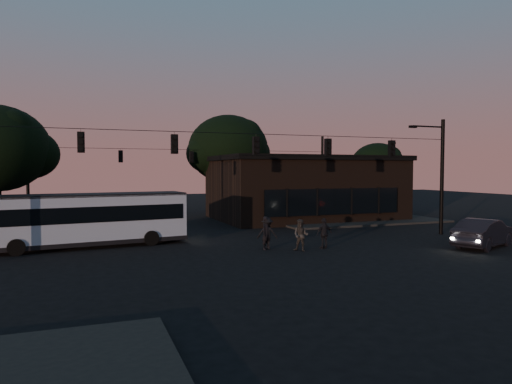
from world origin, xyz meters
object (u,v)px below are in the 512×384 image
object	(u,v)px
pedestrian_d	(267,233)
pedestrian_a	(267,233)
pedestrian_b	(301,235)
pedestrian_c	(324,233)
bus	(90,217)
building	(304,187)
car	(484,233)

from	to	relation	value
pedestrian_d	pedestrian_a	bearing A→B (deg)	73.89
pedestrian_b	pedestrian_c	bearing A→B (deg)	55.20
bus	pedestrian_c	bearing A→B (deg)	-29.73
bus	pedestrian_d	distance (m)	9.77
building	pedestrian_d	world-z (taller)	building
car	pedestrian_d	size ratio (longest dim) A/B	2.81
pedestrian_b	pedestrian_d	world-z (taller)	pedestrian_d
pedestrian_b	pedestrian_c	xyz separation A→B (m)	(1.53, 0.26, -0.01)
building	pedestrian_a	world-z (taller)	building
pedestrian_a	pedestrian_b	bearing A→B (deg)	-64.51
bus	pedestrian_d	bearing A→B (deg)	-31.45
pedestrian_c	pedestrian_d	bearing A→B (deg)	-24.40
car	bus	bearing A→B (deg)	47.23
pedestrian_c	pedestrian_a	bearing A→B (deg)	-21.91
bus	car	xyz separation A→B (m)	(20.14, -7.74, -0.85)
building	car	size ratio (longest dim) A/B	3.24
pedestrian_d	pedestrian_c	bearing A→B (deg)	-176.33
car	pedestrian_b	distance (m)	10.20
car	pedestrian_b	xyz separation A→B (m)	(-9.90, 2.45, 0.05)
bus	pedestrian_d	world-z (taller)	bus
building	pedestrian_b	distance (m)	16.23
bus	car	distance (m)	21.59
pedestrian_a	pedestrian_d	world-z (taller)	pedestrian_a
pedestrian_d	car	bearing A→B (deg)	-176.56
car	pedestrian_a	distance (m)	11.93
pedestrian_b	pedestrian_c	size ratio (longest dim) A/B	1.02
bus	pedestrian_c	size ratio (longest dim) A/B	6.49
pedestrian_a	pedestrian_b	size ratio (longest dim) A/B	1.06
building	car	bearing A→B (deg)	-81.49
pedestrian_b	pedestrian_a	bearing A→B (deg)	-170.76
car	pedestrian_a	size ratio (longest dim) A/B	2.71
pedestrian_a	pedestrian_b	distance (m)	1.84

